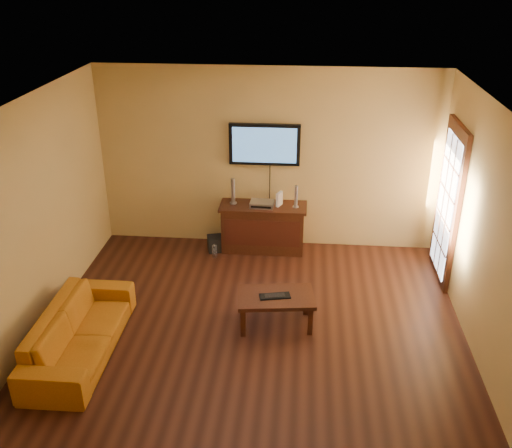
# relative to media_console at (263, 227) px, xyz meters

# --- Properties ---
(ground_plane) EXTENTS (5.00, 5.00, 0.00)m
(ground_plane) POSITION_rel_media_console_xyz_m (0.05, -2.25, -0.36)
(ground_plane) COLOR black
(ground_plane) RESTS_ON ground
(room_walls) EXTENTS (5.00, 5.00, 5.00)m
(room_walls) POSITION_rel_media_console_xyz_m (0.05, -1.62, 1.33)
(room_walls) COLOR tan
(room_walls) RESTS_ON ground
(french_door) EXTENTS (0.07, 1.02, 2.22)m
(french_door) POSITION_rel_media_console_xyz_m (2.50, -0.55, 0.69)
(french_door) COLOR black
(french_door) RESTS_ON ground
(media_console) EXTENTS (1.28, 0.49, 0.72)m
(media_console) POSITION_rel_media_console_xyz_m (0.00, 0.00, 0.00)
(media_console) COLOR black
(media_console) RESTS_ON ground
(television) EXTENTS (1.03, 0.08, 0.61)m
(television) POSITION_rel_media_console_xyz_m (-0.00, 0.20, 1.23)
(television) COLOR black
(television) RESTS_ON ground
(coffee_table) EXTENTS (0.97, 0.65, 0.41)m
(coffee_table) POSITION_rel_media_console_xyz_m (0.31, -1.95, -0.01)
(coffee_table) COLOR black
(coffee_table) RESTS_ON ground
(sofa) EXTENTS (0.57, 1.88, 0.73)m
(sofa) POSITION_rel_media_console_xyz_m (-1.84, -2.67, 0.00)
(sofa) COLOR #B66814
(sofa) RESTS_ON ground
(speaker_left) EXTENTS (0.11, 0.11, 0.39)m
(speaker_left) POSITION_rel_media_console_xyz_m (-0.45, 0.04, 0.54)
(speaker_left) COLOR silver
(speaker_left) RESTS_ON media_console
(speaker_right) EXTENTS (0.09, 0.09, 0.34)m
(speaker_right) POSITION_rel_media_console_xyz_m (0.48, -0.01, 0.51)
(speaker_right) COLOR silver
(speaker_right) RESTS_ON media_console
(av_receiver) EXTENTS (0.36, 0.26, 0.08)m
(av_receiver) POSITION_rel_media_console_xyz_m (-0.02, -0.03, 0.40)
(av_receiver) COLOR silver
(av_receiver) RESTS_ON media_console
(game_console) EXTENTS (0.10, 0.15, 0.21)m
(game_console) POSITION_rel_media_console_xyz_m (0.24, 0.02, 0.46)
(game_console) COLOR white
(game_console) RESTS_ON media_console
(subwoofer) EXTENTS (0.28, 0.28, 0.23)m
(subwoofer) POSITION_rel_media_console_xyz_m (-0.71, -0.11, -0.25)
(subwoofer) COLOR black
(subwoofer) RESTS_ON ground
(bottle) EXTENTS (0.08, 0.08, 0.22)m
(bottle) POSITION_rel_media_console_xyz_m (-0.69, -0.34, -0.26)
(bottle) COLOR white
(bottle) RESTS_ON ground
(keyboard) EXTENTS (0.38, 0.21, 0.02)m
(keyboard) POSITION_rel_media_console_xyz_m (0.30, -1.98, 0.06)
(keyboard) COLOR black
(keyboard) RESTS_ON coffee_table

